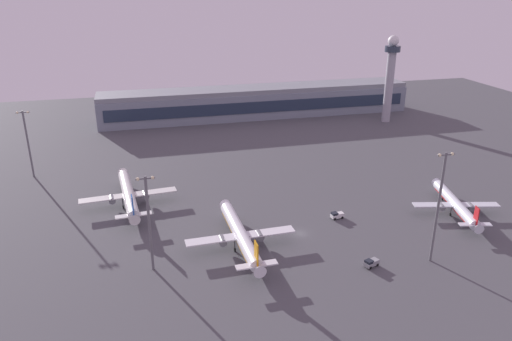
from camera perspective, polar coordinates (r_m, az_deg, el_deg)
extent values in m
plane|color=#4C4C51|center=(148.90, 5.20, -7.36)|extent=(416.00, 416.00, 0.00)
cube|color=gray|center=(275.34, 0.16, 7.87)|extent=(172.80, 22.00, 14.00)
cube|color=#263347|center=(264.65, 0.77, 7.46)|extent=(165.89, 0.40, 6.16)
cube|color=gray|center=(273.54, 0.16, 9.54)|extent=(172.80, 19.80, 2.40)
cylinder|color=#A8A8B2|center=(270.63, 15.34, 9.39)|extent=(4.40, 4.40, 37.19)
cylinder|color=#2D3847|center=(267.43, 15.76, 13.60)|extent=(8.00, 8.00, 3.00)
sphere|color=silver|center=(266.97, 15.85, 14.45)|extent=(5.60, 5.60, 5.60)
cylinder|color=white|center=(139.77, -1.89, -7.43)|extent=(4.70, 35.64, 3.75)
cone|color=white|center=(156.23, -3.59, -4.19)|extent=(3.63, 2.46, 3.56)
cone|color=white|center=(123.87, 0.31, -11.55)|extent=(3.45, 2.85, 3.38)
cube|color=white|center=(139.03, -1.79, -7.69)|extent=(31.69, 4.79, 0.35)
cube|color=white|center=(125.28, 0.07, -11.02)|extent=(10.92, 2.66, 0.35)
cube|color=orange|center=(123.94, 0.03, -9.78)|extent=(0.38, 3.17, 6.42)
cylinder|color=slate|center=(138.33, -3.99, -8.22)|extent=(2.27, 3.61, 2.17)
cylinder|color=slate|center=(140.60, 0.38, -7.65)|extent=(2.27, 3.61, 2.17)
cube|color=orange|center=(140.27, -1.88, -7.80)|extent=(4.25, 32.78, 0.36)
cylinder|color=#333338|center=(150.37, -2.94, -6.00)|extent=(0.28, 0.28, 3.51)
cylinder|color=black|center=(151.18, -2.93, -6.59)|extent=(0.42, 1.10, 1.09)
cylinder|color=#333338|center=(138.10, -2.51, -8.66)|extent=(0.28, 0.28, 3.51)
cylinder|color=black|center=(138.99, -2.50, -9.28)|extent=(0.42, 1.10, 1.09)
cylinder|color=#333338|center=(139.01, -0.75, -8.42)|extent=(0.28, 0.28, 3.51)
cylinder|color=black|center=(139.89, -0.75, -9.04)|extent=(0.42, 1.10, 1.09)
cylinder|color=silver|center=(171.92, 22.35, -3.56)|extent=(10.70, 31.21, 3.31)
cone|color=silver|center=(186.08, 20.48, -1.41)|extent=(3.55, 2.78, 3.14)
cone|color=silver|center=(158.12, 24.57, -6.11)|extent=(3.47, 3.08, 2.98)
cube|color=silver|center=(171.26, 22.44, -3.74)|extent=(27.88, 10.04, 0.30)
cube|color=silver|center=(159.37, 24.35, -5.79)|extent=(9.80, 4.32, 0.30)
cube|color=red|center=(158.48, 24.46, -4.89)|extent=(0.92, 2.77, 5.66)
cylinder|color=slate|center=(169.71, 20.92, -3.97)|extent=(2.61, 3.50, 1.91)
cylinder|color=slate|center=(173.42, 23.88, -3.87)|extent=(2.61, 3.50, 1.91)
cube|color=red|center=(172.28, 22.30, -3.84)|extent=(9.78, 28.70, 0.31)
cylinder|color=#333338|center=(180.95, 21.13, -2.68)|extent=(0.24, 0.24, 3.09)
cylinder|color=black|center=(181.55, 21.06, -3.13)|extent=(0.57, 1.01, 0.96)
cylinder|color=#333338|center=(170.00, 21.94, -4.36)|extent=(0.24, 0.24, 3.09)
cylinder|color=black|center=(170.63, 21.87, -4.83)|extent=(0.57, 1.01, 0.96)
cylinder|color=#333338|center=(171.49, 23.13, -4.32)|extent=(0.24, 0.24, 3.09)
cylinder|color=black|center=(172.12, 23.06, -4.78)|extent=(0.57, 1.01, 0.96)
cylinder|color=silver|center=(170.29, -14.78, -2.63)|extent=(6.82, 36.36, 3.82)
cone|color=silver|center=(188.15, -15.32, -0.36)|extent=(3.82, 2.71, 3.63)
cone|color=silver|center=(152.61, -14.11, -5.47)|extent=(3.66, 3.09, 3.44)
cube|color=silver|center=(169.45, -14.74, -2.83)|extent=(32.37, 6.68, 0.35)
cube|color=silver|center=(154.24, -14.19, -5.10)|extent=(11.21, 3.32, 0.35)
cube|color=#19479E|center=(153.20, -14.30, -4.02)|extent=(0.57, 3.23, 6.53)
cylinder|color=slate|center=(169.56, -16.58, -3.27)|extent=(2.50, 3.79, 2.21)
cylinder|color=slate|center=(170.09, -12.87, -2.82)|extent=(2.50, 3.79, 2.21)
cube|color=#19479E|center=(170.71, -14.75, -2.96)|extent=(6.20, 33.45, 0.36)
cylinder|color=#333338|center=(181.64, -15.07, -1.73)|extent=(0.28, 0.28, 3.57)
cylinder|color=black|center=(182.33, -15.01, -2.25)|extent=(0.49, 1.13, 1.11)
cylinder|color=#333338|center=(168.62, -15.39, -3.61)|extent=(0.28, 0.28, 3.57)
cylinder|color=black|center=(169.36, -15.33, -4.16)|extent=(0.49, 1.13, 1.11)
cylinder|color=#333338|center=(168.84, -13.90, -3.43)|extent=(0.28, 0.28, 3.57)
cylinder|color=black|center=(169.57, -13.85, -3.97)|extent=(0.49, 1.13, 1.11)
cube|color=gray|center=(134.90, 13.12, -10.70)|extent=(2.67, 2.61, 1.10)
cube|color=#1E232D|center=(134.44, 13.15, -10.37)|extent=(2.38, 2.37, 0.70)
cube|color=gray|center=(136.07, 13.67, -10.38)|extent=(2.92, 2.64, 1.40)
cylinder|color=black|center=(134.54, 13.28, -11.08)|extent=(0.95, 0.60, 0.90)
cylinder|color=black|center=(135.47, 12.74, -10.79)|extent=(0.95, 0.60, 0.90)
cylinder|color=black|center=(136.31, 14.06, -10.70)|extent=(0.95, 0.60, 0.90)
cylinder|color=black|center=(137.23, 13.52, -10.41)|extent=(0.95, 0.60, 0.90)
cube|color=white|center=(158.32, 9.20, -5.31)|extent=(2.29, 2.20, 1.10)
cube|color=#1E232D|center=(157.92, 9.22, -5.02)|extent=(2.03, 2.02, 0.70)
cube|color=white|center=(159.12, 9.80, -5.15)|extent=(2.58, 2.15, 1.40)
cylinder|color=black|center=(157.78, 9.24, -5.63)|extent=(0.93, 0.39, 0.90)
cylinder|color=black|center=(159.09, 8.95, -5.38)|extent=(0.93, 0.39, 0.90)
cylinder|color=black|center=(159.01, 10.09, -5.47)|extent=(0.93, 0.39, 0.90)
cylinder|color=black|center=(160.31, 9.79, -5.21)|extent=(0.93, 0.39, 0.90)
cylinder|color=slate|center=(204.50, -25.19, 2.78)|extent=(0.70, 0.70, 26.40)
cube|color=slate|center=(201.27, -25.75, 6.17)|extent=(4.80, 0.40, 0.40)
sphere|color=#F9EAB2|center=(201.65, -26.25, 6.11)|extent=(0.90, 0.90, 0.90)
sphere|color=#F9EAB2|center=(200.92, -25.24, 6.23)|extent=(0.90, 0.90, 0.90)
cylinder|color=slate|center=(127.64, -12.42, -6.21)|extent=(0.70, 0.70, 26.68)
cube|color=slate|center=(122.37, -12.89, -0.91)|extent=(4.80, 0.40, 0.40)
sphere|color=#F9EAB2|center=(122.37, -13.73, -0.99)|extent=(0.90, 0.90, 0.90)
sphere|color=#F9EAB2|center=(122.40, -12.05, -0.84)|extent=(0.90, 0.90, 0.90)
cylinder|color=slate|center=(136.02, 20.58, -4.25)|extent=(0.70, 0.70, 31.41)
cube|color=slate|center=(130.56, 21.43, 1.75)|extent=(4.80, 0.40, 0.40)
sphere|color=#F9EAB2|center=(129.54, 20.78, 1.69)|extent=(0.90, 0.90, 0.90)
sphere|color=#F9EAB2|center=(131.60, 22.07, 1.81)|extent=(0.90, 0.90, 0.90)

